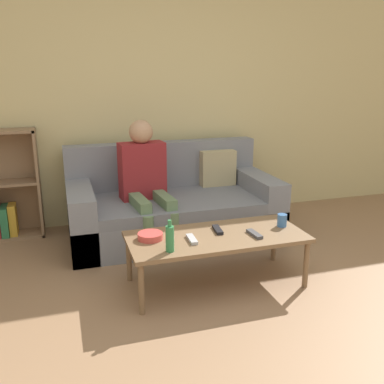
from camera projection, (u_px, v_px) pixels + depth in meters
ground_plane at (273, 366)px, 2.31m from camera, size 22.00×22.00×0.00m
wall_back at (158, 95)px, 4.36m from camera, size 12.00×0.06×2.60m
couch at (173, 207)px, 4.11m from camera, size 1.93×0.99×0.85m
coffee_table at (216, 239)px, 3.10m from camera, size 1.29×0.57×0.39m
person_adult at (145, 174)px, 3.85m from camera, size 0.43×0.70×1.11m
cup_near at (282, 220)px, 3.25m from camera, size 0.07×0.07×0.10m
tv_remote_0 at (218, 230)px, 3.17m from camera, size 0.07×0.17×0.02m
tv_remote_1 at (192, 239)px, 2.99m from camera, size 0.06×0.17×0.02m
tv_remote_2 at (254, 234)px, 3.08m from camera, size 0.06×0.17×0.02m
snack_bowl at (150, 236)px, 3.01m from camera, size 0.18×0.18×0.05m
bottle at (170, 238)px, 2.79m from camera, size 0.06×0.06×0.22m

